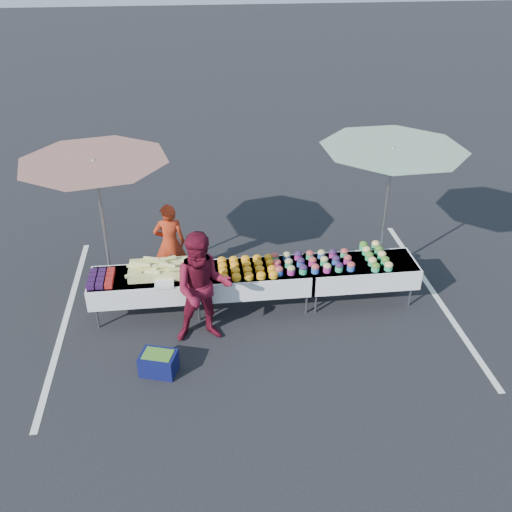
{
  "coord_description": "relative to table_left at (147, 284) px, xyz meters",
  "views": [
    {
      "loc": [
        -0.93,
        -7.96,
        5.76
      ],
      "look_at": [
        0.0,
        0.0,
        1.0
      ],
      "focal_mm": 40.0,
      "sensor_mm": 36.0,
      "label": 1
    }
  ],
  "objects": [
    {
      "name": "plastic_bags",
      "position": [
        0.3,
        -0.3,
        0.19
      ],
      "size": [
        0.3,
        0.25,
        0.05
      ],
      "primitive_type": "cube",
      "color": "white",
      "rests_on": "table_left"
    },
    {
      "name": "table_right",
      "position": [
        3.6,
        0.0,
        0.0
      ],
      "size": [
        1.86,
        0.81,
        0.75
      ],
      "color": "white",
      "rests_on": "ground"
    },
    {
      "name": "table_left",
      "position": [
        0.0,
        0.0,
        0.0
      ],
      "size": [
        1.86,
        0.81,
        0.75
      ],
      "color": "white",
      "rests_on": "ground"
    },
    {
      "name": "carrot_bowls",
      "position": [
        1.65,
        -0.01,
        0.22
      ],
      "size": [
        0.95,
        0.69,
        0.11
      ],
      "color": "#C98E16",
      "rests_on": "table_center"
    },
    {
      "name": "stripe_left",
      "position": [
        -1.4,
        0.0,
        -0.58
      ],
      "size": [
        0.1,
        5.0,
        0.0
      ],
      "primitive_type": "cube",
      "color": "silver",
      "rests_on": "ground"
    },
    {
      "name": "ground",
      "position": [
        1.8,
        0.0,
        -0.58
      ],
      "size": [
        80.0,
        80.0,
        0.0
      ],
      "primitive_type": "plane",
      "color": "black"
    },
    {
      "name": "storage_bin",
      "position": [
        0.19,
        -1.48,
        -0.41
      ],
      "size": [
        0.6,
        0.51,
        0.34
      ],
      "rotation": [
        0.0,
        0.0,
        -0.31
      ],
      "color": "#0D1243",
      "rests_on": "ground"
    },
    {
      "name": "umbrella_right",
      "position": [
        4.17,
        0.71,
        1.71
      ],
      "size": [
        3.15,
        3.15,
        2.52
      ],
      "rotation": [
        0.0,
        0.0,
        -0.34
      ],
      "color": "black",
      "rests_on": "ground"
    },
    {
      "name": "bean_baskets",
      "position": [
        3.86,
        0.08,
        0.24
      ],
      "size": [
        0.36,
        0.86,
        0.15
      ],
      "color": "#29A469",
      "rests_on": "table_right"
    },
    {
      "name": "table_center",
      "position": [
        1.8,
        0.0,
        0.0
      ],
      "size": [
        1.86,
        0.81,
        0.75
      ],
      "color": "white",
      "rests_on": "ground"
    },
    {
      "name": "stripe_right",
      "position": [
        5.0,
        0.0,
        -0.58
      ],
      "size": [
        0.1,
        5.0,
        0.0
      ],
      "primitive_type": "cube",
      "color": "silver",
      "rests_on": "ground"
    },
    {
      "name": "customer",
      "position": [
        0.9,
        -0.75,
        0.35
      ],
      "size": [
        0.93,
        0.73,
        1.86
      ],
      "primitive_type": "imported",
      "rotation": [
        0.0,
        0.0,
        0.03
      ],
      "color": "maroon",
      "rests_on": "ground"
    },
    {
      "name": "berry_punnets",
      "position": [
        -0.71,
        -0.06,
        0.21
      ],
      "size": [
        0.4,
        0.54,
        0.08
      ],
      "color": "black",
      "rests_on": "table_left"
    },
    {
      "name": "potato_cups",
      "position": [
        2.75,
        0.0,
        0.25
      ],
      "size": [
        1.34,
        0.58,
        0.16
      ],
      "color": "#2653B4",
      "rests_on": "table_right"
    },
    {
      "name": "umbrella_left",
      "position": [
        -0.7,
        0.8,
        1.67
      ],
      "size": [
        2.84,
        2.84,
        2.49
      ],
      "rotation": [
        0.0,
        0.0,
        -0.19
      ],
      "color": "black",
      "rests_on": "ground"
    },
    {
      "name": "vendor",
      "position": [
        0.37,
        1.02,
        0.18
      ],
      "size": [
        0.57,
        0.39,
        1.53
      ],
      "primitive_type": "imported",
      "rotation": [
        0.0,
        0.0,
        3.18
      ],
      "color": "#AE2E13",
      "rests_on": "ground"
    },
    {
      "name": "corn_pile",
      "position": [
        0.24,
        0.04,
        0.26
      ],
      "size": [
        1.16,
        0.57,
        0.26
      ],
      "color": "#D6D46D",
      "rests_on": "table_left"
    }
  ]
}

